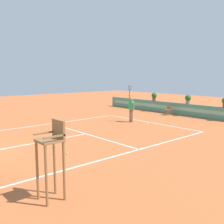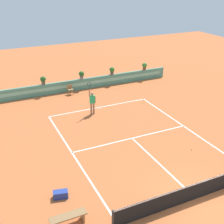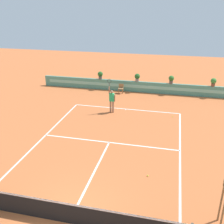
{
  "view_description": "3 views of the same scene",
  "coord_description": "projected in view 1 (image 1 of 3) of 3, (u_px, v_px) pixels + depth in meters",
  "views": [
    {
      "loc": [
        11.69,
        -1.83,
        3.3
      ],
      "look_at": [
        -0.37,
        8.7,
        1.0
      ],
      "focal_mm": 41.13,
      "sensor_mm": 36.0,
      "label": 1
    },
    {
      "loc": [
        -8.49,
        -8.63,
        9.85
      ],
      "look_at": [
        -0.37,
        8.7,
        1.0
      ],
      "focal_mm": 48.6,
      "sensor_mm": 36.0,
      "label": 2
    },
    {
      "loc": [
        3.36,
        -7.01,
        7.7
      ],
      "look_at": [
        -0.37,
        8.7,
        1.0
      ],
      "focal_mm": 42.35,
      "sensor_mm": 36.0,
      "label": 3
    }
  ],
  "objects": [
    {
      "name": "tennis_ball_near_baseline",
      "position": [
        188.0,
        132.0,
        14.96
      ],
      "size": [
        0.07,
        0.07,
        0.07
      ],
      "primitive_type": "sphere",
      "color": "#CCE033",
      "rests_on": "ground"
    },
    {
      "name": "back_wall_barrier",
      "position": [
        186.0,
        110.0,
        20.98
      ],
      "size": [
        18.0,
        0.21,
        1.0
      ],
      "color": "#4C8E7A",
      "rests_on": "ground"
    },
    {
      "name": "ground_plane",
      "position": [
        80.0,
        135.0,
        14.29
      ],
      "size": [
        60.0,
        60.0,
        0.0
      ],
      "primitive_type": "plane",
      "color": "#BC6033"
    },
    {
      "name": "court_lines",
      "position": [
        90.0,
        133.0,
        14.75
      ],
      "size": [
        8.32,
        11.94,
        0.01
      ],
      "color": "white",
      "rests_on": "ground"
    },
    {
      "name": "potted_plant_centre",
      "position": [
        188.0,
        99.0,
        20.72
      ],
      "size": [
        0.48,
        0.48,
        0.72
      ],
      "color": "gray",
      "rests_on": "back_wall_barrier"
    },
    {
      "name": "potted_plant_left",
      "position": [
        154.0,
        96.0,
        23.34
      ],
      "size": [
        0.48,
        0.48,
        0.72
      ],
      "color": "#514C47",
      "rests_on": "back_wall_barrier"
    },
    {
      "name": "tennis_ball_mid_court",
      "position": [
        67.0,
        154.0,
        10.79
      ],
      "size": [
        0.07,
        0.07,
        0.07
      ],
      "primitive_type": "sphere",
      "color": "#CCE033",
      "rests_on": "ground"
    },
    {
      "name": "ball_kid_chair",
      "position": [
        168.0,
        109.0,
        21.39
      ],
      "size": [
        0.44,
        0.44,
        0.85
      ],
      "color": "olive",
      "rests_on": "ground"
    },
    {
      "name": "tennis_player",
      "position": [
        131.0,
        107.0,
        18.09
      ],
      "size": [
        0.62,
        0.24,
        2.58
      ],
      "color": "#9E7051",
      "rests_on": "ground"
    },
    {
      "name": "umpire_chair",
      "position": [
        52.0,
        151.0,
        6.72
      ],
      "size": [
        0.6,
        0.6,
        2.14
      ],
      "color": "olive",
      "rests_on": "ground"
    }
  ]
}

